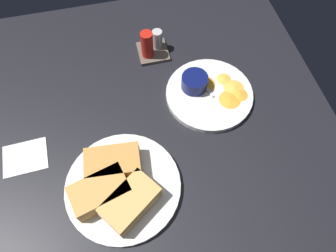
% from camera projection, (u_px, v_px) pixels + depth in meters
% --- Properties ---
extents(ground_plane, '(1.10, 1.10, 0.03)m').
position_uv_depth(ground_plane, '(136.00, 143.00, 0.84)').
color(ground_plane, black).
extents(plate_sandwich_main, '(0.28, 0.28, 0.02)m').
position_uv_depth(plate_sandwich_main, '(123.00, 186.00, 0.75)').
color(plate_sandwich_main, silver).
rests_on(plate_sandwich_main, ground_plane).
extents(sandwich_half_near, '(0.14, 0.09, 0.05)m').
position_uv_depth(sandwich_half_near, '(113.00, 163.00, 0.75)').
color(sandwich_half_near, '#C68C42').
rests_on(sandwich_half_near, plate_sandwich_main).
extents(sandwich_half_far, '(0.15, 0.11, 0.05)m').
position_uv_depth(sandwich_half_far, '(100.00, 192.00, 0.72)').
color(sandwich_half_far, tan).
rests_on(sandwich_half_far, plate_sandwich_main).
extents(sandwich_half_extra, '(0.15, 0.14, 0.05)m').
position_uv_depth(sandwich_half_extra, '(131.00, 202.00, 0.70)').
color(sandwich_half_extra, tan).
rests_on(sandwich_half_extra, plate_sandwich_main).
extents(ramekin_dark_sauce, '(0.07, 0.07, 0.03)m').
position_uv_depth(ramekin_dark_sauce, '(128.00, 208.00, 0.70)').
color(ramekin_dark_sauce, '#0C144C').
rests_on(ramekin_dark_sauce, plate_sandwich_main).
extents(spoon_by_dark_ramekin, '(0.04, 0.10, 0.01)m').
position_uv_depth(spoon_by_dark_ramekin, '(132.00, 187.00, 0.74)').
color(spoon_by_dark_ramekin, silver).
rests_on(spoon_by_dark_ramekin, plate_sandwich_main).
extents(plate_chips_companion, '(0.24, 0.24, 0.02)m').
position_uv_depth(plate_chips_companion, '(209.00, 94.00, 0.89)').
color(plate_chips_companion, silver).
rests_on(plate_chips_companion, ground_plane).
extents(ramekin_light_gravy, '(0.07, 0.07, 0.04)m').
position_uv_depth(ramekin_light_gravy, '(195.00, 82.00, 0.87)').
color(ramekin_light_gravy, '#0C144C').
rests_on(ramekin_light_gravy, plate_chips_companion).
extents(spoon_by_gravy_ramekin, '(0.05, 0.10, 0.01)m').
position_uv_depth(spoon_by_gravy_ramekin, '(199.00, 79.00, 0.90)').
color(spoon_by_gravy_ramekin, silver).
rests_on(spoon_by_gravy_ramekin, plate_chips_companion).
extents(plantain_chip_scatter, '(0.16, 0.15, 0.01)m').
position_uv_depth(plantain_chip_scatter, '(225.00, 89.00, 0.88)').
color(plantain_chip_scatter, gold).
rests_on(plantain_chip_scatter, plate_chips_companion).
extents(condiment_caddy, '(0.09, 0.09, 0.10)m').
position_uv_depth(condiment_caddy, '(151.00, 46.00, 0.94)').
color(condiment_caddy, brown).
rests_on(condiment_caddy, ground_plane).
extents(paper_napkin_folded, '(0.11, 0.09, 0.00)m').
position_uv_depth(paper_napkin_folded, '(25.00, 157.00, 0.80)').
color(paper_napkin_folded, white).
rests_on(paper_napkin_folded, ground_plane).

